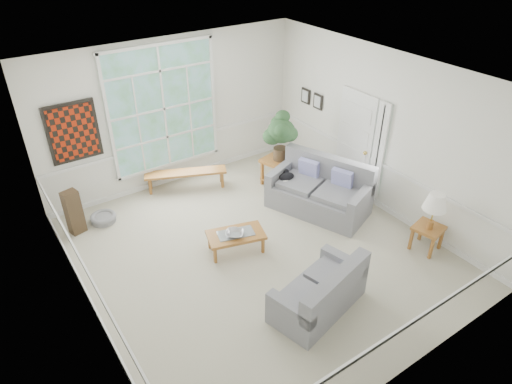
% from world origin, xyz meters
% --- Properties ---
extents(floor, '(5.50, 6.00, 0.01)m').
position_xyz_m(floor, '(0.00, 0.00, -0.01)').
color(floor, '#ADA791').
rests_on(floor, ground).
extents(ceiling, '(5.50, 6.00, 0.02)m').
position_xyz_m(ceiling, '(0.00, 0.00, 3.00)').
color(ceiling, white).
rests_on(ceiling, ground).
extents(wall_back, '(5.50, 0.02, 3.00)m').
position_xyz_m(wall_back, '(0.00, 3.00, 1.50)').
color(wall_back, white).
rests_on(wall_back, ground).
extents(wall_front, '(5.50, 0.02, 3.00)m').
position_xyz_m(wall_front, '(0.00, -3.00, 1.50)').
color(wall_front, white).
rests_on(wall_front, ground).
extents(wall_left, '(0.02, 6.00, 3.00)m').
position_xyz_m(wall_left, '(-2.75, 0.00, 1.50)').
color(wall_left, white).
rests_on(wall_left, ground).
extents(wall_right, '(0.02, 6.00, 3.00)m').
position_xyz_m(wall_right, '(2.75, 0.00, 1.50)').
color(wall_right, white).
rests_on(wall_right, ground).
extents(window_back, '(2.30, 0.08, 2.40)m').
position_xyz_m(window_back, '(-0.20, 2.96, 1.65)').
color(window_back, white).
rests_on(window_back, wall_back).
extents(entry_door, '(0.08, 0.90, 2.10)m').
position_xyz_m(entry_door, '(2.71, 0.60, 1.05)').
color(entry_door, white).
rests_on(entry_door, floor).
extents(door_sidelight, '(0.08, 0.26, 1.90)m').
position_xyz_m(door_sidelight, '(2.71, -0.03, 1.15)').
color(door_sidelight, white).
rests_on(door_sidelight, wall_right).
extents(wall_art, '(0.90, 0.06, 1.10)m').
position_xyz_m(wall_art, '(-1.95, 2.95, 1.60)').
color(wall_art, '#5A180A').
rests_on(wall_art, wall_back).
extents(wall_frame_near, '(0.04, 0.26, 0.32)m').
position_xyz_m(wall_frame_near, '(2.71, 1.75, 1.55)').
color(wall_frame_near, black).
rests_on(wall_frame_near, wall_right).
extents(wall_frame_far, '(0.04, 0.26, 0.32)m').
position_xyz_m(wall_frame_far, '(2.71, 2.15, 1.55)').
color(wall_frame_far, black).
rests_on(wall_frame_far, wall_right).
extents(loveseat_right, '(1.57, 2.07, 1.00)m').
position_xyz_m(loveseat_right, '(1.66, 0.38, 0.50)').
color(loveseat_right, slate).
rests_on(loveseat_right, floor).
extents(loveseat_front, '(1.60, 1.08, 0.79)m').
position_xyz_m(loveseat_front, '(-0.01, -1.55, 0.39)').
color(loveseat_front, slate).
rests_on(loveseat_front, floor).
extents(coffee_table, '(1.05, 0.76, 0.35)m').
position_xyz_m(coffee_table, '(-0.29, 0.22, 0.18)').
color(coffee_table, '#975D27').
rests_on(coffee_table, floor).
extents(pewter_bowl, '(0.50, 0.50, 0.09)m').
position_xyz_m(pewter_bowl, '(-0.33, 0.19, 0.40)').
color(pewter_bowl, '#9D9DA2').
rests_on(pewter_bowl, coffee_table).
extents(window_bench, '(1.65, 0.96, 0.39)m').
position_xyz_m(window_bench, '(-0.06, 2.53, 0.19)').
color(window_bench, '#975D27').
rests_on(window_bench, floor).
extents(end_table, '(0.72, 0.72, 0.59)m').
position_xyz_m(end_table, '(1.62, 1.61, 0.29)').
color(end_table, '#975D27').
rests_on(end_table, floor).
extents(houseplant, '(0.64, 0.64, 1.02)m').
position_xyz_m(houseplant, '(1.64, 1.58, 1.10)').
color(houseplant, '#264826').
rests_on(houseplant, end_table).
extents(side_table, '(0.54, 0.54, 0.46)m').
position_xyz_m(side_table, '(2.40, -1.56, 0.23)').
color(side_table, '#975D27').
rests_on(side_table, floor).
extents(table_lamp, '(0.42, 0.42, 0.67)m').
position_xyz_m(table_lamp, '(2.37, -1.58, 0.79)').
color(table_lamp, silver).
rests_on(table_lamp, side_table).
extents(pet_bed, '(0.58, 0.58, 0.14)m').
position_xyz_m(pet_bed, '(-1.89, 2.34, 0.07)').
color(pet_bed, gray).
rests_on(pet_bed, floor).
extents(floor_speaker, '(0.30, 0.26, 0.84)m').
position_xyz_m(floor_speaker, '(-2.37, 2.29, 0.42)').
color(floor_speaker, '#3E2D1C').
rests_on(floor_speaker, floor).
extents(cat, '(0.39, 0.39, 0.15)m').
position_xyz_m(cat, '(1.32, 0.95, 0.59)').
color(cat, black).
rests_on(cat, loveseat_right).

